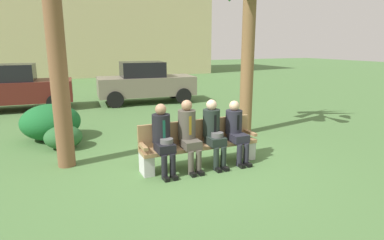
{
  "coord_description": "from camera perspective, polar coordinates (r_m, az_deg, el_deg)",
  "views": [
    {
      "loc": [
        -2.55,
        -5.48,
        2.38
      ],
      "look_at": [
        0.09,
        0.47,
        0.85
      ],
      "focal_mm": 30.27,
      "sensor_mm": 36.0,
      "label": 1
    }
  ],
  "objects": [
    {
      "name": "seated_man_rightmost",
      "position": [
        6.66,
        7.75,
        -1.43
      ],
      "size": [
        0.34,
        0.72,
        1.26
      ],
      "color": "#23232D",
      "rests_on": "ground"
    },
    {
      "name": "shrub_near_bench",
      "position": [
        8.12,
        -21.73,
        -2.81
      ],
      "size": [
        0.86,
        0.79,
        0.54
      ],
      "primitive_type": "ellipsoid",
      "color": "#285B2D",
      "rests_on": "ground"
    },
    {
      "name": "palm_tree_tall",
      "position": [
        8.8,
        10.17,
        20.16
      ],
      "size": [
        2.01,
        2.07,
        5.02
      ],
      "color": "brown",
      "rests_on": "ground"
    },
    {
      "name": "seated_man_centerleft",
      "position": [
        6.19,
        -0.62,
        -2.02
      ],
      "size": [
        0.34,
        0.72,
        1.35
      ],
      "color": "#4C473D",
      "rests_on": "ground"
    },
    {
      "name": "parked_car_far",
      "position": [
        13.56,
        -8.19,
        6.55
      ],
      "size": [
        4.02,
        1.99,
        1.68
      ],
      "color": "slate",
      "rests_on": "ground"
    },
    {
      "name": "parked_car_near",
      "position": [
        13.46,
        -28.86,
        5.0
      ],
      "size": [
        4.0,
        1.93,
        1.68
      ],
      "color": "#591E19",
      "rests_on": "ground"
    },
    {
      "name": "palm_tree_short",
      "position": [
        6.67,
        -23.59,
        18.86
      ],
      "size": [
        1.44,
        1.48,
        4.74
      ],
      "color": "brown",
      "rests_on": "ground"
    },
    {
      "name": "building_backdrop",
      "position": [
        28.6,
        -15.53,
        19.09
      ],
      "size": [
        16.79,
        7.88,
        11.02
      ],
      "color": "#CBBD8D",
      "rests_on": "ground"
    },
    {
      "name": "ground_plane",
      "position": [
        6.5,
        0.94,
        -8.26
      ],
      "size": [
        80.0,
        80.0,
        0.0
      ],
      "primitive_type": "plane",
      "color": "#4A723C"
    },
    {
      "name": "seated_man_centerright",
      "position": [
        6.41,
        3.79,
        -1.69
      ],
      "size": [
        0.34,
        0.72,
        1.32
      ],
      "color": "#1E2823",
      "rests_on": "ground"
    },
    {
      "name": "park_bench",
      "position": [
        6.5,
        1.21,
        -4.16
      ],
      "size": [
        2.41,
        0.44,
        0.9
      ],
      "color": "#99754C",
      "rests_on": "ground"
    },
    {
      "name": "shrub_mid_lawn",
      "position": [
        8.95,
        -23.64,
        -0.33
      ],
      "size": [
        1.45,
        1.33,
        0.91
      ],
      "primitive_type": "ellipsoid",
      "color": "#19602A",
      "rests_on": "ground"
    },
    {
      "name": "seated_man_leftmost",
      "position": [
        6.01,
        -5.14,
        -2.77
      ],
      "size": [
        0.34,
        0.72,
        1.31
      ],
      "color": "black",
      "rests_on": "ground"
    }
  ]
}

